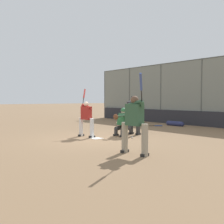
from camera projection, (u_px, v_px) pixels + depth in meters
The scene contains 12 objects.
ground_plane at pixel (96, 138), 10.73m from camera, with size 160.00×160.00×0.00m, color #846647.
home_plate_marker at pixel (96, 138), 10.73m from camera, with size 0.43×0.43×0.01m, color white.
backstop_fence at pixel (201, 91), 15.68m from camera, with size 18.73×0.08×4.05m.
padding_wall at pixel (200, 119), 15.70m from camera, with size 18.28×0.18×0.89m, color #28282D.
batter_at_plate at pixel (86, 118), 11.15m from camera, with size 1.04×0.57×2.08m.
catcher_behind_plate at pixel (122, 121), 11.43m from camera, with size 0.65×0.76×1.24m.
umpire_home at pixel (134, 114), 11.90m from camera, with size 0.71×0.48×1.76m.
batter_on_deck at pixel (135, 123), 7.58m from camera, with size 1.12×0.61×2.30m.
spare_bat_near_backstop at pixel (157, 126), 15.63m from camera, with size 0.47×0.75×0.07m.
spare_bat_by_padding at pixel (141, 122), 18.29m from camera, with size 0.89×0.13×0.07m.
baseball_loose at pixel (132, 138), 10.74m from camera, with size 0.07×0.07×0.07m, color white.
equipment_bag_dugout_side at pixel (175, 124), 15.82m from camera, with size 1.25×0.29×0.29m.
Camera 1 is at (-8.58, 6.38, 1.60)m, focal length 42.00 mm.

